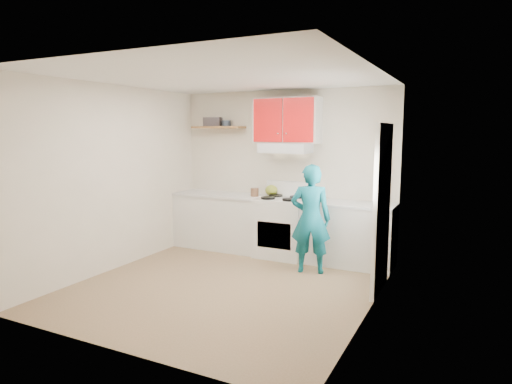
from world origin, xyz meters
The scene contains 21 objects.
floor centered at (0.00, 0.00, 0.00)m, with size 3.80×3.80×0.00m, color brown.
ceiling centered at (0.00, 0.00, 2.60)m, with size 3.60×3.80×0.04m, color white.
back_wall centered at (0.00, 1.90, 1.30)m, with size 3.60×0.04×2.60m, color beige.
front_wall centered at (0.00, -1.90, 1.30)m, with size 3.60×0.04×2.60m, color beige.
left_wall centered at (-1.80, 0.00, 1.30)m, with size 0.04×3.80×2.60m, color beige.
right_wall centered at (1.80, 0.00, 1.30)m, with size 0.04×3.80×2.60m, color beige.
door centered at (1.78, 0.70, 1.02)m, with size 0.05×0.85×2.05m, color white.
door_glass centered at (1.75, 0.70, 1.45)m, with size 0.01×0.55×0.95m, color white.
counter_left centered at (-1.04, 1.60, 0.45)m, with size 1.52×0.60×0.90m, color silver.
counter_right centered at (1.14, 1.60, 0.45)m, with size 1.32×0.60×0.90m, color silver.
stove centered at (0.10, 1.57, 0.46)m, with size 0.76×0.65×0.92m, color white.
range_hood centered at (0.10, 1.68, 1.70)m, with size 0.76×0.44×0.15m, color silver.
upper_cabinets centered at (0.10, 1.73, 2.12)m, with size 1.02×0.33×0.70m, color red.
shelf centered at (-1.15, 1.75, 2.02)m, with size 0.90×0.30×0.04m, color brown.
books centered at (-1.28, 1.78, 2.11)m, with size 0.29×0.21×0.15m, color #3A3337.
tin centered at (-1.02, 1.79, 2.09)m, with size 0.16×0.16×0.10m, color #333D4C.
kettle centered at (-0.18, 1.78, 1.01)m, with size 0.20×0.20×0.17m, color olive.
crock centered at (-0.38, 1.57, 0.98)m, with size 0.13×0.13×0.15m, color brown.
cutting_board centered at (0.84, 1.50, 0.91)m, with size 0.33×0.24×0.02m, color olive.
silicone_mat centered at (1.47, 1.53, 0.90)m, with size 0.29×0.24×0.01m, color red.
person centered at (0.76, 1.01, 0.76)m, with size 0.55×0.36×1.52m, color #0B5765.
Camera 1 is at (2.76, -4.70, 1.96)m, focal length 31.14 mm.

